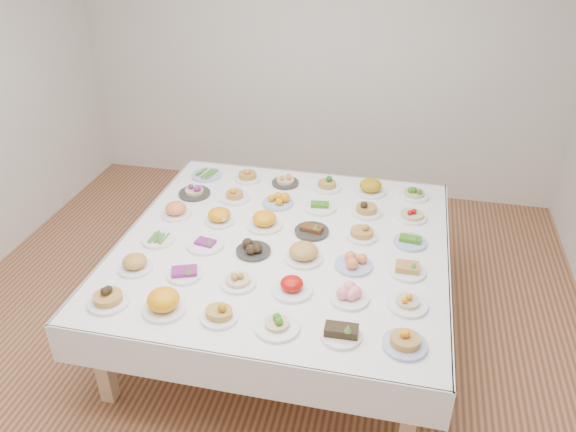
% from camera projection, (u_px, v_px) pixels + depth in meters
% --- Properties ---
extents(room_envelope, '(5.02, 5.02, 2.81)m').
position_uv_depth(room_envelope, '(246.00, 100.00, 3.30)').
color(room_envelope, '#A66945').
rests_on(room_envelope, ground).
extents(display_table, '(2.29, 2.29, 0.75)m').
position_uv_depth(display_table, '(283.00, 250.00, 3.98)').
color(display_table, white).
rests_on(display_table, ground).
extents(dish_0, '(0.28, 0.27, 0.16)m').
position_uv_depth(dish_0, '(107.00, 293.00, 3.34)').
color(dish_0, white).
rests_on(dish_0, display_table).
extents(dish_1, '(0.26, 0.26, 0.16)m').
position_uv_depth(dish_1, '(163.00, 300.00, 3.28)').
color(dish_1, white).
rests_on(dish_1, display_table).
extents(dish_2, '(0.22, 0.22, 0.14)m').
position_uv_depth(dish_2, '(219.00, 310.00, 3.23)').
color(dish_2, white).
rests_on(dish_2, display_table).
extents(dish_3, '(0.26, 0.26, 0.14)m').
position_uv_depth(dish_3, '(277.00, 319.00, 3.16)').
color(dish_3, white).
rests_on(dish_3, display_table).
extents(dish_4, '(0.23, 0.23, 0.11)m').
position_uv_depth(dish_4, '(341.00, 330.00, 3.11)').
color(dish_4, white).
rests_on(dish_4, display_table).
extents(dish_5, '(0.24, 0.24, 0.14)m').
position_uv_depth(dish_5, '(405.00, 338.00, 3.03)').
color(dish_5, '#4C66B2').
rests_on(dish_5, display_table).
extents(dish_6, '(0.22, 0.22, 0.13)m').
position_uv_depth(dish_6, '(135.00, 262.00, 3.65)').
color(dish_6, white).
rests_on(dish_6, display_table).
extents(dish_7, '(0.22, 0.22, 0.10)m').
position_uv_depth(dish_7, '(184.00, 270.00, 3.59)').
color(dish_7, white).
rests_on(dish_7, display_table).
extents(dish_8, '(0.22, 0.22, 0.12)m').
position_uv_depth(dish_8, '(238.00, 277.00, 3.51)').
color(dish_8, white).
rests_on(dish_8, display_table).
extents(dish_9, '(0.25, 0.25, 0.14)m').
position_uv_depth(dish_9, '(292.00, 283.00, 3.45)').
color(dish_9, white).
rests_on(dish_9, display_table).
extents(dish_10, '(0.24, 0.24, 0.11)m').
position_uv_depth(dish_10, '(350.00, 293.00, 3.38)').
color(dish_10, white).
rests_on(dish_10, display_table).
extents(dish_11, '(0.24, 0.24, 0.13)m').
position_uv_depth(dish_11, '(408.00, 298.00, 3.33)').
color(dish_11, white).
rests_on(dish_11, display_table).
extents(dish_12, '(0.23, 0.23, 0.05)m').
position_uv_depth(dish_12, '(158.00, 239.00, 3.96)').
color(dish_12, white).
rests_on(dish_12, display_table).
extents(dish_13, '(0.25, 0.25, 0.10)m').
position_uv_depth(dish_13, '(205.00, 242.00, 3.89)').
color(dish_13, white).
rests_on(dish_13, display_table).
extents(dish_14, '(0.24, 0.24, 0.10)m').
position_uv_depth(dish_14, '(253.00, 247.00, 3.82)').
color(dish_14, '#2C2927').
rests_on(dish_14, display_table).
extents(dish_15, '(0.27, 0.27, 0.16)m').
position_uv_depth(dish_15, '(304.00, 250.00, 3.74)').
color(dish_15, white).
rests_on(dish_15, display_table).
extents(dish_16, '(0.25, 0.25, 0.11)m').
position_uv_depth(dish_16, '(354.00, 260.00, 3.68)').
color(dish_16, '#4C66B2').
rests_on(dish_16, display_table).
extents(dish_17, '(0.24, 0.24, 0.10)m').
position_uv_depth(dish_17, '(407.00, 267.00, 3.62)').
color(dish_17, white).
rests_on(dish_17, display_table).
extents(dish_18, '(0.23, 0.23, 0.13)m').
position_uv_depth(dish_18, '(176.00, 209.00, 4.24)').
color(dish_18, white).
rests_on(dish_18, display_table).
extents(dish_19, '(0.22, 0.22, 0.12)m').
position_uv_depth(dish_19, '(219.00, 216.00, 4.16)').
color(dish_19, white).
rests_on(dish_19, display_table).
extents(dish_20, '(0.27, 0.27, 0.16)m').
position_uv_depth(dish_20, '(264.00, 218.00, 4.10)').
color(dish_20, white).
rests_on(dish_20, display_table).
extents(dish_21, '(0.25, 0.25, 0.10)m').
position_uv_depth(dish_21, '(312.00, 228.00, 4.04)').
color(dish_21, '#2C2927').
rests_on(dish_21, display_table).
extents(dish_22, '(0.22, 0.22, 0.12)m').
position_uv_depth(dish_22, '(362.00, 231.00, 3.98)').
color(dish_22, white).
rests_on(dish_22, display_table).
extents(dish_23, '(0.23, 0.23, 0.09)m').
position_uv_depth(dish_23, '(410.00, 240.00, 3.92)').
color(dish_23, '#4C66B2').
rests_on(dish_23, display_table).
extents(dish_24, '(0.25, 0.25, 0.14)m').
position_uv_depth(dish_24, '(194.00, 187.00, 4.52)').
color(dish_24, '#2C2927').
rests_on(dish_24, display_table).
extents(dish_25, '(0.23, 0.23, 0.13)m').
position_uv_depth(dish_25, '(235.00, 193.00, 4.46)').
color(dish_25, white).
rests_on(dish_25, display_table).
extents(dish_26, '(0.24, 0.24, 0.11)m').
position_uv_depth(dish_26, '(278.00, 199.00, 4.39)').
color(dish_26, '#4C66B2').
rests_on(dish_26, display_table).
extents(dish_27, '(0.25, 0.25, 0.10)m').
position_uv_depth(dish_27, '(320.00, 205.00, 4.34)').
color(dish_27, white).
rests_on(dish_27, display_table).
extents(dish_28, '(0.23, 0.23, 0.14)m').
position_uv_depth(dish_28, '(367.00, 206.00, 4.26)').
color(dish_28, white).
rests_on(dish_28, display_table).
extents(dish_29, '(0.22, 0.22, 0.12)m').
position_uv_depth(dish_29, '(412.00, 212.00, 4.20)').
color(dish_29, white).
rests_on(dish_29, display_table).
extents(dish_30, '(0.26, 0.26, 0.06)m').
position_uv_depth(dish_30, '(206.00, 174.00, 4.83)').
color(dish_30, '#4C66B2').
rests_on(dish_30, display_table).
extents(dish_31, '(0.22, 0.22, 0.12)m').
position_uv_depth(dish_31, '(248.00, 175.00, 4.76)').
color(dish_31, white).
rests_on(dish_31, display_table).
extents(dish_32, '(0.23, 0.23, 0.13)m').
position_uv_depth(dish_32, '(285.00, 178.00, 4.68)').
color(dish_32, '#2C2927').
rests_on(dish_32, display_table).
extents(dish_33, '(0.22, 0.22, 0.13)m').
position_uv_depth(dish_33, '(327.00, 182.00, 4.61)').
color(dish_33, white).
rests_on(dish_33, display_table).
extents(dish_34, '(0.25, 0.25, 0.15)m').
position_uv_depth(dish_34, '(371.00, 185.00, 4.55)').
color(dish_34, white).
rests_on(dish_34, display_table).
extents(dish_35, '(0.26, 0.26, 0.14)m').
position_uv_depth(dish_35, '(414.00, 190.00, 4.49)').
color(dish_35, white).
rests_on(dish_35, display_table).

